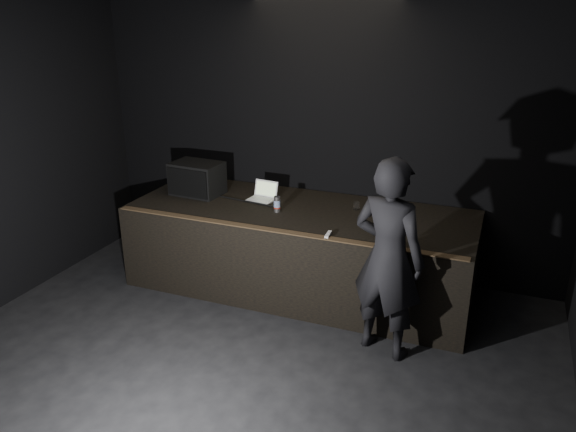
% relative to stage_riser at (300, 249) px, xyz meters
% --- Properties ---
extents(room_walls, '(6.10, 7.10, 3.52)m').
position_rel_stage_riser_xyz_m(room_walls, '(0.00, -2.73, 1.52)').
color(room_walls, black).
rests_on(room_walls, ground).
extents(stage_riser, '(4.00, 1.50, 1.00)m').
position_rel_stage_riser_xyz_m(stage_riser, '(0.00, 0.00, 0.00)').
color(stage_riser, black).
rests_on(stage_riser, ground).
extents(riser_lip, '(3.92, 0.10, 0.01)m').
position_rel_stage_riser_xyz_m(riser_lip, '(0.00, -0.71, 0.51)').
color(riser_lip, brown).
rests_on(riser_lip, stage_riser).
extents(stage_monitor, '(0.63, 0.48, 0.40)m').
position_rel_stage_riser_xyz_m(stage_monitor, '(-1.41, 0.06, 0.70)').
color(stage_monitor, black).
rests_on(stage_monitor, stage_riser).
extents(cable, '(0.87, 0.14, 0.02)m').
position_rel_stage_riser_xyz_m(cable, '(-0.67, 0.00, 0.51)').
color(cable, black).
rests_on(cable, stage_riser).
extents(laptop, '(0.34, 0.31, 0.21)m').
position_rel_stage_riser_xyz_m(laptop, '(-0.56, 0.18, 0.56)').
color(laptop, silver).
rests_on(laptop, stage_riser).
extents(beer_can, '(0.08, 0.08, 0.18)m').
position_rel_stage_riser_xyz_m(beer_can, '(-0.23, -0.17, 0.59)').
color(beer_can, silver).
rests_on(beer_can, stage_riser).
extents(plastic_cup, '(0.07, 0.07, 0.09)m').
position_rel_stage_riser_xyz_m(plastic_cup, '(0.60, 0.24, 0.55)').
color(plastic_cup, white).
rests_on(plastic_cup, stage_riser).
extents(wii_remote, '(0.05, 0.17, 0.03)m').
position_rel_stage_riser_xyz_m(wii_remote, '(0.55, -0.65, 0.52)').
color(wii_remote, white).
rests_on(wii_remote, stage_riser).
extents(person, '(0.83, 0.66, 1.99)m').
position_rel_stage_riser_xyz_m(person, '(1.23, -0.95, 0.49)').
color(person, black).
rests_on(person, ground).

